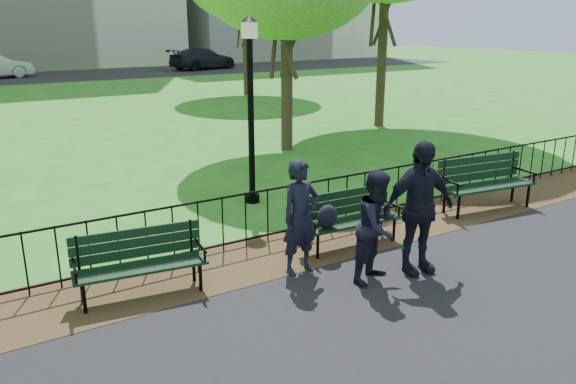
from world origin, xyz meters
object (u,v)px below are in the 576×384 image
lamppost (251,105)px  person_mid (378,226)px  person_left (300,217)px  park_bench_main (341,214)px  park_bench_left_a (139,256)px  park_bench_right_a (484,177)px  sedan_dark (203,59)px  person_right (419,208)px

lamppost → person_mid: 4.17m
lamppost → person_left: lamppost is taller
park_bench_main → park_bench_left_a: (-3.17, 0.13, -0.03)m
park_bench_right_a → sedan_dark: bearing=82.6°
sedan_dark → lamppost: bearing=143.1°
park_bench_left_a → sedan_dark: (15.81, 33.76, 0.25)m
park_bench_main → person_left: 1.14m
park_bench_main → lamppost: lamppost is taller
park_bench_main → person_right: bearing=-71.0°
person_right → sedan_dark: 37.23m
park_bench_left_a → person_right: bearing=-13.7°
person_mid → person_left: bearing=115.3°
lamppost → person_left: (-1.00, -3.25, -1.11)m
park_bench_left_a → person_left: bearing=-6.5°
person_mid → person_right: size_ratio=0.82×
park_bench_right_a → person_left: size_ratio=1.22×
park_bench_left_a → person_right: 3.83m
park_bench_left_a → lamppost: bearing=48.6°
park_bench_left_a → person_left: (2.14, -0.54, 0.29)m
person_left → sedan_dark: 36.93m
park_bench_main → park_bench_right_a: bearing=4.5°
lamppost → sedan_dark: bearing=67.8°
person_mid → park_bench_left_a: bearing=136.3°
person_right → sedan_dark: (12.27, 35.15, -0.17)m
person_left → person_mid: size_ratio=1.06×
park_bench_main → person_left: size_ratio=1.04×
park_bench_right_a → person_right: 3.42m
sedan_dark → person_mid: bearing=145.0°
park_bench_main → sedan_dark: size_ratio=0.32×
person_left → park_bench_right_a: bearing=3.1°
park_bench_main → park_bench_right_a: 3.48m
park_bench_right_a → park_bench_left_a: bearing=-172.3°
park_bench_left_a → park_bench_right_a: park_bench_right_a is taller
park_bench_main → lamppost: size_ratio=0.48×
person_left → person_mid: 1.07m
sedan_dark → park_bench_left_a: bearing=140.2°
lamppost → park_bench_right_a: bearing=-37.7°
park_bench_main → lamppost: 3.15m
lamppost → person_mid: lamppost is taller
park_bench_main → person_mid: 1.22m
park_bench_main → park_bench_left_a: size_ratio=0.99×
lamppost → sedan_dark: (12.68, 31.06, -1.14)m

